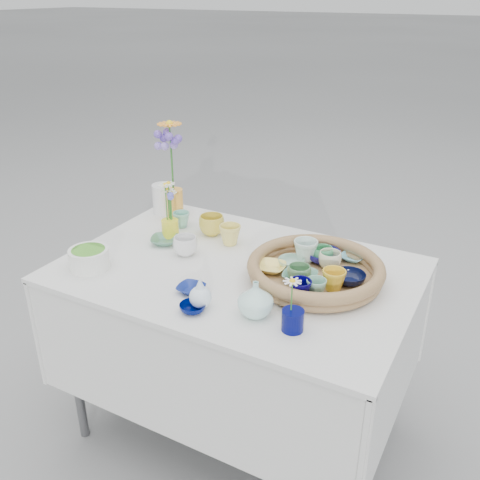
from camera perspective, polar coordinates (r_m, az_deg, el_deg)
The scene contains 34 objects.
ground at distance 2.40m, azimuth -0.24°, elevation -19.30°, with size 80.00×80.00×0.00m, color gray.
display_table at distance 2.40m, azimuth -0.24°, elevation -19.30°, with size 1.26×0.86×0.77m, color silver, non-canonical shape.
wicker_tray at distance 1.86m, azimuth 8.04°, elevation -3.26°, with size 0.47×0.47×0.08m, color brown, non-canonical shape.
tray_ceramic_0 at distance 1.97m, azimuth 8.87°, elevation -1.71°, with size 0.13×0.13×0.04m, color navy.
tray_ceramic_1 at distance 1.84m, azimuth 11.58°, elevation -4.00°, with size 0.11×0.11×0.03m, color black.
tray_ceramic_2 at distance 1.78m, azimuth 9.97°, elevation -4.25°, with size 0.08×0.08×0.07m, color gold.
tray_ceramic_3 at distance 1.83m, azimuth 6.41°, elevation -3.89°, with size 0.12×0.12×0.03m, color #5E9982.
tray_ceramic_4 at distance 1.81m, azimuth 6.32°, elevation -3.67°, with size 0.08×0.08×0.06m, color #548757.
tray_ceramic_5 at distance 1.92m, azimuth 5.52°, elevation -2.45°, with size 0.10×0.10×0.03m, color #9FCBB5.
tray_ceramic_6 at distance 1.95m, azimuth 7.00°, elevation -1.17°, with size 0.09×0.09×0.08m, color silver.
tray_ceramic_7 at distance 1.92m, azimuth 9.56°, elevation -2.13°, with size 0.08×0.08×0.06m, color #F6F3C6.
tray_ceramic_8 at distance 2.00m, azimuth 11.90°, elevation -1.84°, with size 0.08×0.08×0.02m, color #76CDE7.
tray_ceramic_9 at distance 1.72m, azimuth 6.44°, elevation -5.29°, with size 0.07×0.07×0.07m, color #040040.
tray_ceramic_10 at distance 1.88m, azimuth 3.31°, elevation -2.95°, with size 0.11×0.11×0.03m, color #FFE56C.
tray_ceramic_11 at distance 1.74m, azimuth 8.11°, elevation -5.09°, with size 0.07×0.07×0.06m, color #7BB499.
tray_ceramic_12 at distance 1.95m, azimuth 8.83°, elevation -1.58°, with size 0.08×0.08×0.06m, color #45A068.
loose_ceramic_0 at distance 2.19m, azimuth -3.04°, elevation 1.60°, with size 0.10×0.10×0.08m, color gold.
loose_ceramic_1 at distance 2.11m, azimuth -1.07°, elevation 0.56°, with size 0.09×0.09×0.08m, color #EAD865.
loose_ceramic_2 at distance 2.14m, azimuth -8.05°, elevation -0.04°, with size 0.11×0.11×0.03m, color #4C8065.
loose_ceramic_3 at distance 2.03m, azimuth -5.85°, elevation -0.62°, with size 0.09×0.09×0.07m, color white.
loose_ceramic_4 at distance 1.80m, azimuth -5.23°, elevation -5.21°, with size 0.09×0.09×0.02m, color navy.
loose_ceramic_5 at distance 2.28m, azimuth -6.27°, elevation 2.18°, with size 0.07×0.07×0.07m, color #7BC2A9.
loose_ceramic_6 at distance 1.70m, azimuth -5.08°, elevation -7.22°, with size 0.08×0.08×0.03m, color #000A4D.
fluted_bowl at distance 2.00m, azimuth -15.77°, elevation -1.93°, with size 0.14×0.14×0.07m, color white, non-canonical shape.
bud_vase_paleblue at distance 1.69m, azimuth -4.26°, elevation -5.54°, with size 0.07×0.07×0.11m, color white, non-canonical shape.
bud_vase_seafoam at distance 1.65m, azimuth 1.67°, elevation -6.28°, with size 0.11×0.11×0.12m, color silver.
bud_vase_cobalt at distance 1.60m, azimuth 5.64°, elevation -8.52°, with size 0.07×0.07×0.07m, color #02054B.
single_daisy at distance 1.56m, azimuth 5.54°, elevation -5.95°, with size 0.06×0.06×0.12m, color white, non-canonical shape.
tall_vase_yellow at distance 2.36m, azimuth -6.93°, elevation 3.88°, with size 0.07×0.07×0.13m, color #FEAB3A.
gerbera at distance 2.29m, azimuth -7.34°, elevation 8.69°, with size 0.12×0.12×0.31m, color #FF9D30, non-canonical shape.
hydrangea at distance 2.31m, azimuth -7.25°, elevation 7.94°, with size 0.09×0.09×0.30m, color #684BC0, non-canonical shape.
white_pitcher at distance 2.42m, azimuth -8.16°, elevation 4.37°, with size 0.14×0.10×0.13m, color silver, non-canonical shape.
daisy_cup at distance 2.19m, azimuth -7.45°, elevation 1.22°, with size 0.07×0.07×0.07m, color yellow.
daisy_posy at distance 2.15m, azimuth -7.45°, elevation 4.19°, with size 0.08×0.08×0.16m, color white, non-canonical shape.
Camera 1 is at (0.83, -1.50, 1.69)m, focal length 40.00 mm.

